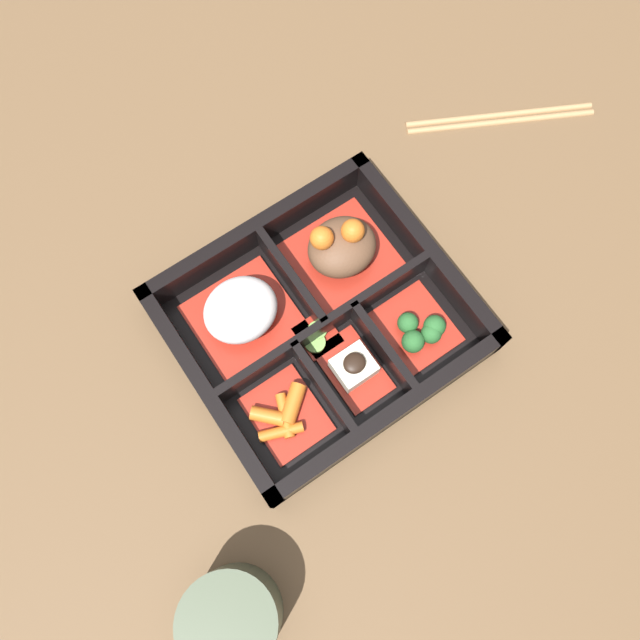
% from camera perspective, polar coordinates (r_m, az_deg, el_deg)
% --- Properties ---
extents(ground_plane, '(3.00, 3.00, 0.00)m').
position_cam_1_polar(ground_plane, '(0.63, 0.00, -0.68)').
color(ground_plane, brown).
extents(bento_base, '(0.27, 0.24, 0.01)m').
position_cam_1_polar(bento_base, '(0.62, 0.00, -0.55)').
color(bento_base, black).
rests_on(bento_base, ground_plane).
extents(bento_rim, '(0.27, 0.24, 0.05)m').
position_cam_1_polar(bento_rim, '(0.61, 0.17, -0.32)').
color(bento_rim, black).
rests_on(bento_rim, ground_plane).
extents(bowl_rice, '(0.10, 0.09, 0.05)m').
position_cam_1_polar(bowl_rice, '(0.60, -7.22, 0.79)').
color(bowl_rice, maroon).
rests_on(bowl_rice, bento_base).
extents(bowl_stew, '(0.10, 0.09, 0.06)m').
position_cam_1_polar(bowl_stew, '(0.62, 1.97, 6.64)').
color(bowl_stew, maroon).
rests_on(bowl_stew, bento_base).
extents(bowl_carrots, '(0.07, 0.08, 0.02)m').
position_cam_1_polar(bowl_carrots, '(0.59, -3.25, -8.61)').
color(bowl_carrots, maroon).
rests_on(bowl_carrots, bento_base).
extents(bowl_tofu, '(0.05, 0.08, 0.03)m').
position_cam_1_polar(bowl_tofu, '(0.60, 2.95, -4.46)').
color(bowl_tofu, maroon).
rests_on(bowl_tofu, bento_base).
extents(bowl_greens, '(0.07, 0.08, 0.03)m').
position_cam_1_polar(bowl_greens, '(0.61, 9.05, -0.90)').
color(bowl_greens, maroon).
rests_on(bowl_greens, bento_base).
extents(bowl_pickles, '(0.04, 0.04, 0.01)m').
position_cam_1_polar(bowl_pickles, '(0.61, -0.26, -1.45)').
color(bowl_pickles, maroon).
rests_on(bowl_pickles, bento_base).
extents(tea_cup, '(0.08, 0.08, 0.07)m').
position_cam_1_polar(tea_cup, '(0.58, -8.08, -25.40)').
color(tea_cup, '#424C38').
rests_on(tea_cup, ground_plane).
extents(chopsticks, '(0.20, 0.11, 0.01)m').
position_cam_1_polar(chopsticks, '(0.76, 16.17, 17.41)').
color(chopsticks, '#A87F51').
rests_on(chopsticks, ground_plane).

